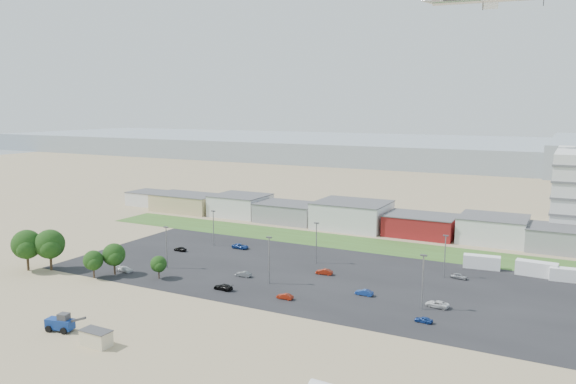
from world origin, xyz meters
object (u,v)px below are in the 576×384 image
Objects in this scene: parked_car_7 at (324,272)px; parked_car_5 at (180,249)px; portable_shed at (96,338)px; parked_car_9 at (240,246)px; parked_car_3 at (223,287)px; parked_car_4 at (243,274)px; box_trailer_a at (482,262)px; parked_car_8 at (459,276)px; parked_car_13 at (285,296)px; parked_car_1 at (364,292)px; parked_car_2 at (424,320)px; telehandler at (60,322)px; parked_car_10 at (125,269)px; parked_car_0 at (437,304)px; tree_far_left at (27,248)px.

parked_car_5 is at bearing -97.16° from parked_car_7.
parked_car_9 is at bearing 102.09° from portable_shed.
parked_car_5 is at bearing 129.48° from parked_car_9.
parked_car_3 is 34.94m from parked_car_5.
box_trailer_a is at bearing 122.77° from parked_car_4.
parked_car_8 is 1.05× the size of parked_car_13.
parked_car_1 is 1.16× the size of parked_car_2.
telehandler is 2.13× the size of parked_car_5.
box_trailer_a reaches higher than parked_car_5.
telehandler is 0.93× the size of box_trailer_a.
parked_car_3 is at bearing -89.58° from parked_car_10.
parked_car_0 is 70.09m from parked_car_10.
parked_car_3 is 24.24m from parked_car_7.
parked_car_8 is (27.83, 10.87, -0.03)m from parked_car_7.
parked_car_5 reaches higher than parked_car_4.
tree_far_left is 2.52× the size of parked_car_3.
parked_car_4 is 0.87× the size of parked_car_10.
parked_car_8 is at bearing 136.99° from parked_car_13.
parked_car_3 is (48.25, 9.19, -4.82)m from tree_far_left.
portable_shed is at bearing 152.16° from parked_car_8.
parked_car_1 is 0.79× the size of parked_car_9.
telehandler is 1.98× the size of parked_car_7.
parked_car_10 is at bearing -71.89° from parked_car_4.
parked_car_8 is (-3.14, -10.75, -0.94)m from box_trailer_a.
parked_car_10 is (-15.09, 31.22, -1.00)m from telehandler.
parked_car_8 reaches higher than parked_car_1.
parked_car_0 is at bearing -107.44° from parked_car_9.
box_trailer_a is 2.60× the size of parked_car_2.
parked_car_5 is at bearing -123.07° from parked_car_3.
portable_shed is 1.10× the size of parked_car_9.
parked_car_3 is (2.50, 32.29, -0.68)m from portable_shed.
parked_car_9 is 41.73m from parked_car_13.
parked_car_5 is 0.93× the size of parked_car_7.
parked_car_10 is at bearing 128.19° from portable_shed.
parked_car_8 is at bearing 114.21° from parked_car_4.
telehandler is 33.25m from parked_car_3.
box_trailer_a is 2.24× the size of parked_car_1.
tree_far_left is 98.80m from parked_car_8.
tree_far_left is at bearing -75.10° from parked_car_3.
parked_car_13 is at bearing -65.78° from parked_car_0.
parked_car_0 is 29.33m from parked_car_13.
parked_car_10 is at bearing -88.72° from parked_car_13.
parked_car_7 is at bearing -118.94° from parked_car_2.
telehandler is 82.07m from parked_car_8.
parked_car_4 is (-42.97, -0.51, -0.02)m from parked_car_0.
parked_car_0 reaches higher than parked_car_8.
telehandler reaches higher than box_trailer_a.
parked_car_4 is (-42.60, 8.30, 0.05)m from parked_car_2.
portable_shed is 1.34× the size of parked_car_7.
parked_car_1 is at bearing 49.23° from parked_car_7.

